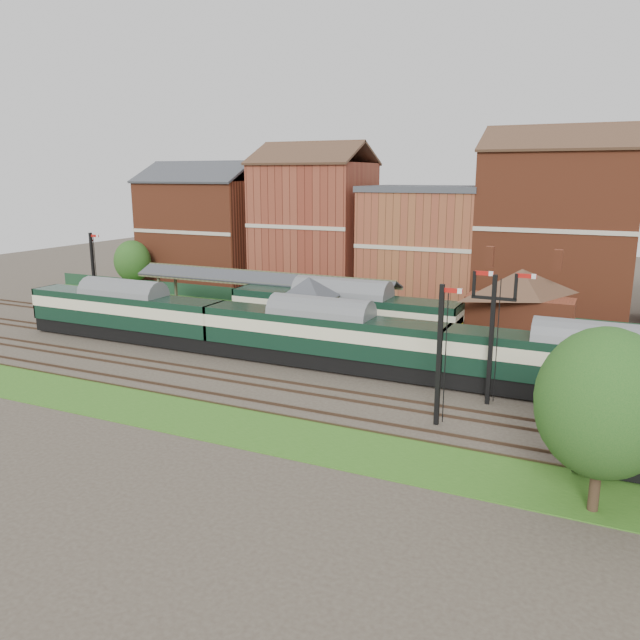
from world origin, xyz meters
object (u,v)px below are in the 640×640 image
at_px(signal_box, 309,312).
at_px(platform_railcar, 342,313).
at_px(semaphore_bracket, 492,331).
at_px(dmu_train, 321,334).

height_order(signal_box, platform_railcar, signal_box).
relative_size(semaphore_bracket, dmu_train, 0.15).
distance_m(signal_box, platform_railcar, 3.61).
height_order(semaphore_bracket, dmu_train, semaphore_bracket).
distance_m(dmu_train, platform_railcar, 6.59).
bearing_deg(dmu_train, signal_box, 128.06).
bearing_deg(signal_box, platform_railcar, 66.00).
xyz_separation_m(semaphore_bracket, platform_railcar, (-13.59, 9.00, -2.03)).
xyz_separation_m(semaphore_bracket, dmu_train, (-12.49, 2.50, -2.16)).
xyz_separation_m(signal_box, dmu_train, (2.54, -3.25, -0.72)).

